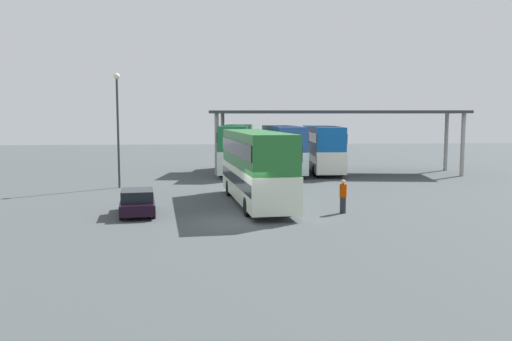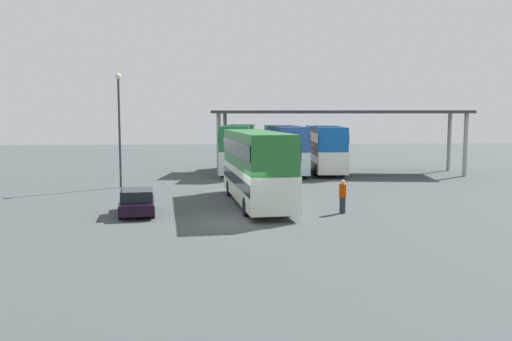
{
  "view_description": "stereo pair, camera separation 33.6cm",
  "coord_description": "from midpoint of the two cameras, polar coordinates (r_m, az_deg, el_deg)",
  "views": [
    {
      "loc": [
        -1.34,
        -25.93,
        5.22
      ],
      "look_at": [
        1.15,
        4.81,
        2.0
      ],
      "focal_mm": 37.25,
      "sensor_mm": 36.0,
      "label": 1
    },
    {
      "loc": [
        -1.0,
        -25.96,
        5.22
      ],
      "look_at": [
        1.15,
        4.81,
        2.0
      ],
      "focal_mm": 37.25,
      "sensor_mm": 36.0,
      "label": 2
    }
  ],
  "objects": [
    {
      "name": "double_decker_near_canopy",
      "position": [
        48.17,
        -2.26,
        2.57
      ],
      "size": [
        3.74,
        11.57,
        4.33
      ],
      "rotation": [
        0.0,
        0.0,
        1.45
      ],
      "color": "silver",
      "rests_on": "ground_plane"
    },
    {
      "name": "ground_plane",
      "position": [
        26.49,
        -2.02,
        -5.41
      ],
      "size": [
        140.0,
        140.0,
        0.0
      ],
      "primitive_type": "plane",
      "color": "#414649"
    },
    {
      "name": "double_decker_mid_row",
      "position": [
        47.5,
        2.69,
        2.47
      ],
      "size": [
        2.94,
        10.4,
        4.26
      ],
      "rotation": [
        0.0,
        0.0,
        1.62
      ],
      "color": "white",
      "rests_on": "ground_plane"
    },
    {
      "name": "pedestrian_waiting",
      "position": [
        28.69,
        9.0,
        -2.75
      ],
      "size": [
        0.38,
        0.38,
        1.81
      ],
      "rotation": [
        0.0,
        0.0,
        4.32
      ],
      "color": "#262633",
      "rests_on": "ground_plane"
    },
    {
      "name": "double_decker_main",
      "position": [
        30.99,
        -0.31,
        0.63
      ],
      "size": [
        3.68,
        11.71,
        4.28
      ],
      "rotation": [
        0.0,
        0.0,
        1.67
      ],
      "color": "silver",
      "rests_on": "ground_plane"
    },
    {
      "name": "depot_canopy",
      "position": [
        48.88,
        8.4,
        5.97
      ],
      "size": [
        23.02,
        8.72,
        5.63
      ],
      "rotation": [
        0.0,
        0.0,
        -0.13
      ],
      "color": "#33353A",
      "rests_on": "ground_plane"
    },
    {
      "name": "double_decker_far_right",
      "position": [
        49.04,
        6.95,
        2.52
      ],
      "size": [
        3.22,
        11.3,
        4.22
      ],
      "rotation": [
        0.0,
        0.0,
        1.51
      ],
      "color": "silver",
      "rests_on": "ground_plane"
    },
    {
      "name": "parked_hatchback",
      "position": [
        28.63,
        -12.95,
        -3.33
      ],
      "size": [
        2.26,
        4.16,
        1.35
      ],
      "rotation": [
        0.0,
        0.0,
        1.7
      ],
      "color": "black",
      "rests_on": "ground_plane"
    },
    {
      "name": "lamppost_tall",
      "position": [
        39.32,
        -14.87,
        5.61
      ],
      "size": [
        0.44,
        0.44,
        8.19
      ],
      "color": "#33353A",
      "rests_on": "ground_plane"
    }
  ]
}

